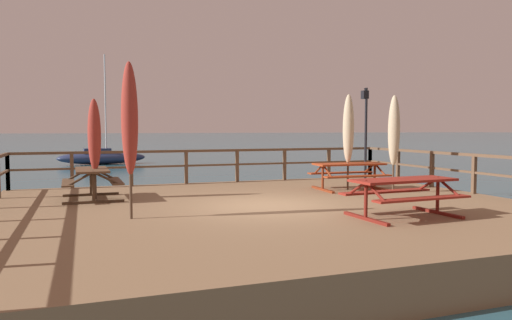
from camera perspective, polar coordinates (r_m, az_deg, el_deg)
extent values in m
plane|color=#2D5B6B|center=(11.23, 1.36, -9.10)|extent=(600.00, 600.00, 0.00)
cube|color=#846647|center=(11.15, 1.36, -7.26)|extent=(12.30, 10.36, 0.73)
cube|color=brown|center=(15.77, -5.23, 1.11)|extent=(12.00, 0.09, 0.08)
cube|color=brown|center=(15.79, -5.22, -0.60)|extent=(12.00, 0.07, 0.06)
cube|color=brown|center=(15.44, -27.33, -1.29)|extent=(0.10, 0.10, 1.05)
cube|color=brown|center=(15.30, -20.96, -1.16)|extent=(0.10, 0.10, 1.05)
cube|color=brown|center=(15.36, -14.55, -1.02)|extent=(0.10, 0.10, 1.05)
cube|color=brown|center=(15.61, -8.27, -0.87)|extent=(0.10, 0.10, 1.05)
cube|color=brown|center=(16.03, -2.25, -0.71)|extent=(0.10, 0.10, 1.05)
cube|color=brown|center=(16.63, 3.40, -0.56)|extent=(0.10, 0.10, 1.05)
cube|color=brown|center=(17.37, 8.61, -0.41)|extent=(0.10, 0.10, 1.05)
cube|color=brown|center=(18.25, 13.35, -0.27)|extent=(0.10, 0.10, 1.05)
cube|color=brown|center=(15.44, -27.33, -1.29)|extent=(0.10, 0.10, 1.05)
cube|color=brown|center=(14.27, 24.47, 0.53)|extent=(0.09, 10.06, 0.08)
cube|color=brown|center=(14.30, 24.42, -1.36)|extent=(0.07, 10.06, 0.06)
cube|color=brown|center=(14.31, 24.41, -1.57)|extent=(0.10, 0.10, 1.05)
cube|color=brown|center=(15.55, 20.11, -1.07)|extent=(0.10, 0.10, 1.05)
cube|color=brown|center=(16.87, 16.46, -0.64)|extent=(0.10, 0.10, 1.05)
cube|color=brown|center=(18.25, 13.35, -0.27)|extent=(0.10, 0.10, 1.05)
cube|color=maroon|center=(10.01, 17.06, -2.28)|extent=(2.18, 0.87, 0.05)
cube|color=maroon|center=(9.63, 19.16, -4.35)|extent=(2.15, 0.39, 0.04)
cube|color=maroon|center=(10.48, 15.06, -3.63)|extent=(2.15, 0.39, 0.04)
cube|color=maroon|center=(9.57, 12.85, -6.77)|extent=(0.15, 1.40, 0.06)
cylinder|color=maroon|center=(9.52, 12.88, -4.76)|extent=(0.07, 0.07, 0.74)
cylinder|color=maroon|center=(9.26, 13.91, -3.63)|extent=(0.09, 0.63, 0.37)
cylinder|color=maroon|center=(9.72, 11.94, -3.26)|extent=(0.09, 0.63, 0.37)
cube|color=maroon|center=(10.69, 20.67, -5.82)|extent=(0.15, 1.40, 0.06)
cylinder|color=maroon|center=(10.64, 20.71, -4.01)|extent=(0.07, 0.07, 0.74)
cylinder|color=maroon|center=(10.42, 21.80, -2.98)|extent=(0.09, 0.63, 0.37)
cylinder|color=maroon|center=(10.82, 19.72, -2.70)|extent=(0.09, 0.63, 0.37)
cube|color=#993819|center=(14.18, 10.99, -0.48)|extent=(2.07, 0.87, 0.05)
cube|color=#993819|center=(13.72, 12.06, -1.89)|extent=(2.04, 0.39, 0.04)
cube|color=#993819|center=(14.70, 9.96, -1.49)|extent=(2.04, 0.39, 0.04)
cube|color=maroon|center=(13.89, 7.89, -3.48)|extent=(0.15, 1.40, 0.06)
cylinder|color=maroon|center=(13.85, 7.90, -2.08)|extent=(0.07, 0.07, 0.74)
cylinder|color=maroon|center=(13.58, 8.40, -1.27)|extent=(0.09, 0.63, 0.37)
cylinder|color=maroon|center=(14.08, 7.44, -1.08)|extent=(0.09, 0.63, 0.37)
cube|color=maroon|center=(14.66, 13.85, -3.17)|extent=(0.15, 1.40, 0.06)
cylinder|color=maroon|center=(14.62, 13.87, -1.85)|extent=(0.07, 0.07, 0.74)
cylinder|color=maroon|center=(14.36, 14.45, -1.07)|extent=(0.09, 0.63, 0.37)
cylinder|color=maroon|center=(14.84, 13.34, -0.91)|extent=(0.09, 0.63, 0.37)
cube|color=brown|center=(12.65, -18.87, -1.10)|extent=(0.80, 1.79, 0.05)
cube|color=brown|center=(12.72, -16.32, -2.39)|extent=(0.32, 1.78, 0.04)
cube|color=brown|center=(12.67, -21.37, -2.51)|extent=(0.32, 1.78, 0.04)
cube|color=#432F1F|center=(12.03, -18.66, -4.74)|extent=(1.40, 0.11, 0.06)
cylinder|color=#432F1F|center=(11.99, -18.70, -3.13)|extent=(0.07, 0.07, 0.74)
cylinder|color=#432F1F|center=(11.98, -17.38, -2.05)|extent=(0.63, 0.07, 0.37)
cylinder|color=#432F1F|center=(11.96, -20.06, -2.12)|extent=(0.63, 0.07, 0.37)
cube|color=#432F1F|center=(13.43, -18.93, -3.88)|extent=(1.40, 0.11, 0.06)
cylinder|color=#432F1F|center=(13.39, -18.96, -2.44)|extent=(0.07, 0.07, 0.74)
cylinder|color=#432F1F|center=(13.38, -17.78, -1.47)|extent=(0.63, 0.07, 0.37)
cylinder|color=#432F1F|center=(13.36, -20.18, -1.53)|extent=(0.63, 0.07, 0.37)
cylinder|color=#4C3828|center=(9.63, -14.69, 1.73)|extent=(0.06, 0.06, 2.89)
ellipsoid|color=#A33328|center=(9.63, -14.74, 4.76)|extent=(0.32, 0.32, 2.19)
cylinder|color=maroon|center=(9.63, -14.72, 3.79)|extent=(0.21, 0.21, 0.05)
cone|color=#4C3828|center=(9.70, -14.84, 10.69)|extent=(0.10, 0.10, 0.14)
cylinder|color=#4C3828|center=(14.13, 10.86, 1.79)|extent=(0.06, 0.06, 2.60)
ellipsoid|color=#CCB793|center=(14.12, 10.89, 3.66)|extent=(0.32, 0.32, 1.98)
cylinder|color=#7A6E58|center=(14.12, 10.88, 3.05)|extent=(0.21, 0.21, 0.05)
cone|color=#4C3828|center=(14.15, 10.93, 7.35)|extent=(0.10, 0.10, 0.14)
cylinder|color=#4C3828|center=(12.64, -18.56, 0.92)|extent=(0.06, 0.06, 2.37)
ellipsoid|color=#A33328|center=(12.62, -18.60, 2.82)|extent=(0.32, 0.32, 1.80)
cylinder|color=maroon|center=(12.63, -18.59, 2.21)|extent=(0.21, 0.21, 0.05)
cone|color=#4C3828|center=(12.64, -18.68, 6.61)|extent=(0.10, 0.10, 0.14)
cylinder|color=#4C3828|center=(13.70, 15.99, 1.50)|extent=(0.06, 0.06, 2.53)
ellipsoid|color=#CCB793|center=(13.69, 16.03, 3.37)|extent=(0.32, 0.32, 1.92)
cylinder|color=#7A6E58|center=(13.69, 16.02, 2.77)|extent=(0.21, 0.21, 0.05)
cone|color=#4C3828|center=(13.72, 16.09, 7.08)|extent=(0.10, 0.10, 0.14)
cylinder|color=black|center=(17.44, 12.88, 3.09)|extent=(0.09, 0.09, 3.20)
cylinder|color=black|center=(17.22, 12.86, 8.15)|extent=(0.39, 0.47, 0.06)
cube|color=black|center=(16.94, 12.77, 7.55)|extent=(0.20, 0.20, 0.28)
sphere|color=#F4E08C|center=(16.94, 12.77, 7.55)|extent=(0.14, 0.14, 0.14)
ellipsoid|color=navy|center=(35.76, -17.77, 0.24)|extent=(6.08, 1.99, 0.90)
cube|color=#202949|center=(35.72, -18.27, 1.02)|extent=(1.85, 1.18, 0.36)
cylinder|color=silver|center=(35.78, -17.41, 6.29)|extent=(0.10, 0.10, 7.00)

